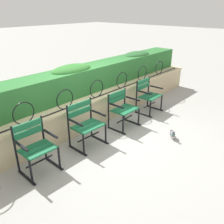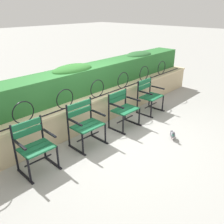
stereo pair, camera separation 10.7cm
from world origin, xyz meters
The scene contains 9 objects.
ground_plane centered at (0.00, 0.00, 0.00)m, with size 60.00×60.00×0.00m, color #9E9E99.
stone_wall centered at (0.00, 0.75, 0.34)m, with size 8.49×0.41×0.67m.
iron_arch_fence centered at (-0.22, 0.67, 0.85)m, with size 7.93×0.02×0.42m.
hedge_row centered at (0.01, 1.25, 0.99)m, with size 8.32×0.66×0.71m.
park_chair_leftmost centered at (-1.75, 0.20, 0.46)m, with size 0.59×0.54×0.87m.
park_chair_centre_left centered at (-0.63, 0.18, 0.47)m, with size 0.65×0.54×0.90m.
park_chair_centre_right centered at (0.49, 0.15, 0.46)m, with size 0.63×0.52×0.82m.
park_chair_rightmost centered at (1.61, 0.19, 0.47)m, with size 0.61×0.53×0.87m.
pigeon_near_chairs centered at (0.73, -1.03, 0.11)m, with size 0.25×0.21×0.22m.
Camera 2 is at (-3.41, -3.09, 2.59)m, focal length 38.43 mm.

